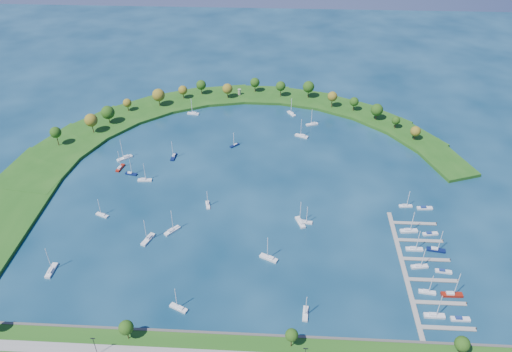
# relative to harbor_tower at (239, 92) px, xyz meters

# --- Properties ---
(ground) EXTENTS (700.00, 700.00, 0.00)m
(ground) POSITION_rel_harbor_tower_xyz_m (13.93, -115.62, -4.39)
(ground) COLOR #07263D
(ground) RESTS_ON ground
(breakwater) EXTENTS (286.74, 247.64, 2.00)m
(breakwater) POSITION_rel_harbor_tower_xyz_m (-32.40, -66.91, -3.40)
(breakwater) COLOR #1D5015
(breakwater) RESTS_ON ground
(breakwater_trees) EXTENTS (237.66, 93.62, 13.82)m
(breakwater_trees) POSITION_rel_harbor_tower_xyz_m (-6.00, -27.67, 5.80)
(breakwater_trees) COLOR #382314
(breakwater_trees) RESTS_ON breakwater
(harbor_tower) EXTENTS (2.60, 2.60, 4.66)m
(harbor_tower) POSITION_rel_harbor_tower_xyz_m (0.00, 0.00, 0.00)
(harbor_tower) COLOR gray
(harbor_tower) RESTS_ON breakwater
(dock_system) EXTENTS (24.28, 82.00, 1.60)m
(dock_system) POSITION_rel_harbor_tower_xyz_m (99.22, -176.62, -4.03)
(dock_system) COLOR gray
(dock_system) RESTS_ON ground
(moored_boat_0) EXTENTS (2.90, 8.10, 11.66)m
(moored_boat_0) POSITION_rel_harbor_tower_xyz_m (45.16, -205.55, -3.49)
(moored_boat_0) COLOR silver
(moored_boat_0) RESTS_ON ground
(moored_boat_1) EXTENTS (7.48, 3.59, 10.60)m
(moored_boat_1) POSITION_rel_harbor_tower_xyz_m (-56.14, -107.46, -3.52)
(moored_boat_1) COLOR #0A1542
(moored_boat_1) RESTS_ON ground
(moored_boat_2) EXTENTS (2.85, 8.39, 12.14)m
(moored_boat_2) POSITION_rel_harbor_tower_xyz_m (-34.29, -87.67, -3.48)
(moored_boat_2) COLOR #0A1542
(moored_boat_2) RESTS_ON ground
(moored_boat_3) EXTENTS (6.54, 8.40, 12.43)m
(moored_boat_3) POSITION_rel_harbor_tower_xyz_m (40.11, -26.20, -3.47)
(moored_boat_3) COLOR silver
(moored_boat_3) RESTS_ON ground
(moored_boat_4) EXTENTS (5.65, 9.53, 13.54)m
(moored_boat_4) POSITION_rel_harbor_tower_xyz_m (44.14, -146.59, -3.43)
(moored_boat_4) COLOR silver
(moored_boat_4) RESTS_ON ground
(moored_boat_5) EXTENTS (6.22, 6.18, 10.07)m
(moored_boat_5) POSITION_rel_harbor_tower_xyz_m (2.80, -71.75, -3.53)
(moored_boat_5) COLOR #0A1542
(moored_boat_5) RESTS_ON ground
(moored_boat_6) EXTENTS (8.78, 5.13, 12.47)m
(moored_boat_6) POSITION_rel_harbor_tower_xyz_m (54.44, -40.94, -3.47)
(moored_boat_6) COLOR silver
(moored_boat_6) RESTS_ON ground
(moored_boat_7) EXTENTS (7.54, 4.79, 10.77)m
(moored_boat_7) POSITION_rel_harbor_tower_xyz_m (-61.33, -146.31, -3.51)
(moored_boat_7) COLOR silver
(moored_boat_7) RESTS_ON ground
(moored_boat_8) EXTENTS (3.96, 8.55, 12.13)m
(moored_boat_8) POSITION_rel_harbor_tower_xyz_m (-64.35, -101.76, -3.48)
(moored_boat_8) COLOR maroon
(moored_boat_8) RESTS_ON ground
(moored_boat_9) EXTENTS (3.52, 7.29, 10.33)m
(moored_boat_9) POSITION_rel_harbor_tower_xyz_m (-6.22, -134.58, -3.52)
(moored_boat_9) COLOR silver
(moored_boat_9) RESTS_ON ground
(moored_boat_10) EXTENTS (2.91, 9.40, 13.70)m
(moored_boat_10) POSITION_rel_harbor_tower_xyz_m (-72.34, -187.32, -3.43)
(moored_boat_10) COLOR silver
(moored_boat_10) RESTS_ON ground
(moored_boat_11) EXTENTS (9.23, 5.86, 13.19)m
(moored_boat_11) POSITION_rel_harbor_tower_xyz_m (46.80, -57.66, -3.44)
(moored_boat_11) COLOR silver
(moored_boat_11) RESTS_ON ground
(moored_boat_12) EXTENTS (8.31, 2.82, 12.02)m
(moored_boat_12) POSITION_rel_harbor_tower_xyz_m (-46.43, -113.49, -3.48)
(moored_boat_12) COLOR silver
(moored_boat_12) RESTS_ON ground
(moored_boat_13) EXTENTS (5.75, 9.66, 13.73)m
(moored_boat_13) POSITION_rel_harbor_tower_xyz_m (-32.36, -163.74, -3.43)
(moored_boat_13) COLOR silver
(moored_boat_13) RESTS_ON ground
(moored_boat_14) EXTENTS (9.23, 6.25, 13.29)m
(moored_boat_14) POSITION_rel_harbor_tower_xyz_m (28.58, -173.62, -3.44)
(moored_boat_14) COLOR silver
(moored_boat_14) RESTS_ON ground
(moored_boat_15) EXTENTS (7.49, 2.73, 10.78)m
(moored_boat_15) POSITION_rel_harbor_tower_xyz_m (46.68, -146.11, -3.51)
(moored_boat_15) COLOR silver
(moored_boat_15) RESTS_ON ground
(moored_boat_16) EXTENTS (9.19, 8.40, 14.33)m
(moored_boat_16) POSITION_rel_harbor_tower_xyz_m (-64.46, -91.07, -3.41)
(moored_boat_16) COLOR silver
(moored_boat_16) RESTS_ON ground
(moored_boat_17) EXTENTS (7.70, 8.50, 13.20)m
(moored_boat_17) POSITION_rel_harbor_tower_xyz_m (-21.57, -156.73, -3.44)
(moored_boat_17) COLOR silver
(moored_boat_17) RESTS_ON ground
(moored_boat_18) EXTENTS (8.63, 3.33, 12.36)m
(moored_boat_18) POSITION_rel_harbor_tower_xyz_m (-31.21, -29.76, -3.47)
(moored_boat_18) COLOR silver
(moored_boat_18) RESTS_ON ground
(moored_boat_19) EXTENTS (8.51, 5.64, 12.22)m
(moored_boat_19) POSITION_rel_harbor_tower_xyz_m (-9.05, -205.66, -3.47)
(moored_boat_19) COLOR silver
(moored_boat_19) RESTS_ON ground
(docked_boat_0) EXTENTS (8.78, 2.50, 12.90)m
(docked_boat_0) POSITION_rel_harbor_tower_xyz_m (99.43, -203.73, -3.45)
(docked_boat_0) COLOR silver
(docked_boat_0) RESTS_ON ground
(docked_boat_1) EXTENTS (8.00, 2.30, 1.63)m
(docked_boat_1) POSITION_rel_harbor_tower_xyz_m (109.91, -204.83, -3.79)
(docked_boat_1) COLOR silver
(docked_boat_1) RESTS_ON ground
(docked_boat_2) EXTENTS (7.64, 2.97, 10.94)m
(docked_boat_2) POSITION_rel_harbor_tower_xyz_m (99.46, -190.74, -3.51)
(docked_boat_2) COLOR silver
(docked_boat_2) RESTS_ON ground
(docked_boat_3) EXTENTS (9.40, 2.80, 13.74)m
(docked_boat_3) POSITION_rel_harbor_tower_xyz_m (109.92, -191.69, -3.43)
(docked_boat_3) COLOR maroon
(docked_boat_3) RESTS_ON ground
(docked_boat_4) EXTENTS (8.25, 3.43, 11.77)m
(docked_boat_4) POSITION_rel_harbor_tower_xyz_m (99.45, -175.16, -3.49)
(docked_boat_4) COLOR silver
(docked_boat_4) RESTS_ON ground
(docked_boat_5) EXTENTS (7.71, 3.08, 1.53)m
(docked_boat_5) POSITION_rel_harbor_tower_xyz_m (109.92, -177.63, -3.82)
(docked_boat_5) COLOR silver
(docked_boat_5) RESTS_ON ground
(docked_boat_6) EXTENTS (8.29, 2.35, 12.17)m
(docked_boat_6) POSITION_rel_harbor_tower_xyz_m (99.44, -163.45, -3.48)
(docked_boat_6) COLOR silver
(docked_boat_6) RESTS_ON ground
(docked_boat_7) EXTENTS (9.04, 3.81, 12.89)m
(docked_boat_7) POSITION_rel_harbor_tower_xyz_m (109.94, -163.42, -3.45)
(docked_boat_7) COLOR #0A1542
(docked_boat_7) RESTS_ON ground
(docked_boat_8) EXTENTS (9.12, 3.47, 13.08)m
(docked_boat_8) POSITION_rel_harbor_tower_xyz_m (99.43, -150.13, -3.45)
(docked_boat_8) COLOR silver
(docked_boat_8) RESTS_ON ground
(docked_boat_9) EXTENTS (8.03, 3.38, 1.59)m
(docked_boat_9) POSITION_rel_harbor_tower_xyz_m (109.91, -151.68, -3.80)
(docked_boat_9) COLOR silver
(docked_boat_9) RESTS_ON ground
(docked_boat_10) EXTENTS (7.26, 2.60, 10.46)m
(docked_boat_10) POSITION_rel_harbor_tower_xyz_m (101.87, -129.52, -3.52)
(docked_boat_10) COLOR silver
(docked_boat_10) RESTS_ON ground
(docked_boat_11) EXTENTS (8.40, 2.93, 1.68)m
(docked_boat_11) POSITION_rel_harbor_tower_xyz_m (111.81, -130.87, -3.77)
(docked_boat_11) COLOR silver
(docked_boat_11) RESTS_ON ground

